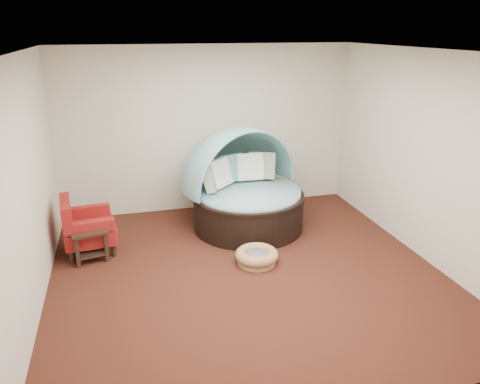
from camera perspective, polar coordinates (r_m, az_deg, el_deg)
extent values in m
plane|color=#431C13|center=(6.26, 0.81, -9.74)|extent=(5.00, 5.00, 0.00)
plane|color=beige|center=(8.07, -3.96, 7.61)|extent=(5.00, 0.00, 5.00)
plane|color=beige|center=(3.54, 11.97, -8.92)|extent=(5.00, 0.00, 5.00)
plane|color=beige|center=(5.61, -24.56, 0.47)|extent=(0.00, 5.00, 5.00)
plane|color=beige|center=(6.80, 21.66, 4.00)|extent=(0.00, 5.00, 5.00)
plane|color=white|center=(5.47, 0.95, 16.79)|extent=(5.00, 5.00, 0.00)
cylinder|color=black|center=(7.47, 1.02, -2.46)|extent=(2.24, 2.24, 0.53)
cylinder|color=black|center=(7.36, 1.03, -0.40)|extent=(2.27, 2.27, 0.05)
cylinder|color=#98DDDB|center=(7.35, 1.03, -0.12)|extent=(2.12, 2.12, 0.12)
cube|color=#355E43|center=(7.23, -3.62, 1.93)|extent=(0.41, 0.51, 0.46)
cube|color=white|center=(7.38, -2.50, 2.32)|extent=(0.50, 0.49, 0.46)
cube|color=#6AB8B8|center=(7.63, -1.11, 2.92)|extent=(0.50, 0.39, 0.46)
cube|color=white|center=(7.71, 1.19, 3.09)|extent=(0.45, 0.26, 0.46)
cube|color=#355E43|center=(7.79, 2.67, 3.24)|extent=(0.51, 0.41, 0.46)
cylinder|color=olive|center=(6.47, 2.04, -8.44)|extent=(0.66, 0.66, 0.06)
torus|color=olive|center=(6.42, 2.05, -7.65)|extent=(0.75, 0.75, 0.15)
cylinder|color=slate|center=(6.43, 2.05, -7.81)|extent=(0.44, 0.44, 0.09)
cylinder|color=black|center=(6.85, -19.83, -7.48)|extent=(0.07, 0.07, 0.17)
cylinder|color=black|center=(7.36, -20.00, -5.58)|extent=(0.07, 0.07, 0.17)
cylinder|color=black|center=(6.87, -15.13, -6.90)|extent=(0.07, 0.07, 0.17)
cylinder|color=black|center=(7.38, -15.64, -5.04)|extent=(0.07, 0.07, 0.17)
cube|color=maroon|center=(7.02, -17.82, -4.70)|extent=(0.77, 0.77, 0.24)
cube|color=maroon|center=(6.90, -20.42, -2.49)|extent=(0.21, 0.71, 0.41)
cube|color=maroon|center=(6.67, -17.43, -4.04)|extent=(0.57, 0.17, 0.17)
cube|color=maroon|center=(7.23, -17.79, -2.24)|extent=(0.57, 0.17, 0.17)
cube|color=black|center=(6.74, -18.07, -4.40)|extent=(0.57, 0.57, 0.04)
cube|color=black|center=(6.87, -17.78, -6.87)|extent=(0.50, 0.50, 0.03)
cube|color=black|center=(6.64, -19.21, -7.08)|extent=(0.06, 0.06, 0.42)
cube|color=black|center=(6.99, -19.68, -5.79)|extent=(0.06, 0.06, 0.42)
cube|color=black|center=(6.69, -15.97, -6.53)|extent=(0.06, 0.06, 0.42)
cube|color=black|center=(7.03, -16.61, -5.28)|extent=(0.06, 0.06, 0.42)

